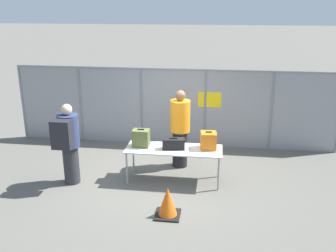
{
  "coord_description": "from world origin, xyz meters",
  "views": [
    {
      "loc": [
        1.2,
        -7.44,
        3.71
      ],
      "look_at": [
        0.09,
        0.51,
        1.05
      ],
      "focal_mm": 40.0,
      "sensor_mm": 36.0,
      "label": 1
    }
  ],
  "objects_px": {
    "suitcase_olive": "(141,138)",
    "security_worker_near": "(180,128)",
    "suitcase_black": "(173,144)",
    "utility_trailer": "(229,107)",
    "traffic_cone": "(168,203)",
    "inspection_table": "(174,151)",
    "suitcase_orange": "(208,141)",
    "traveler_hooded": "(68,142)"
  },
  "relations": [
    {
      "from": "security_worker_near",
      "to": "traffic_cone",
      "type": "distance_m",
      "value": 2.32
    },
    {
      "from": "suitcase_orange",
      "to": "traveler_hooded",
      "type": "xyz_separation_m",
      "value": [
        -2.88,
        -0.55,
        0.03
      ]
    },
    {
      "from": "traffic_cone",
      "to": "suitcase_olive",
      "type": "bearing_deg",
      "value": 118.25
    },
    {
      "from": "suitcase_olive",
      "to": "traveler_hooded",
      "type": "height_order",
      "value": "traveler_hooded"
    },
    {
      "from": "inspection_table",
      "to": "suitcase_black",
      "type": "relative_size",
      "value": 4.15
    },
    {
      "from": "inspection_table",
      "to": "suitcase_orange",
      "type": "relative_size",
      "value": 5.35
    },
    {
      "from": "suitcase_orange",
      "to": "utility_trailer",
      "type": "bearing_deg",
      "value": 83.54
    },
    {
      "from": "inspection_table",
      "to": "traffic_cone",
      "type": "relative_size",
      "value": 3.6
    },
    {
      "from": "suitcase_olive",
      "to": "security_worker_near",
      "type": "relative_size",
      "value": 0.22
    },
    {
      "from": "suitcase_olive",
      "to": "traveler_hooded",
      "type": "distance_m",
      "value": 1.52
    },
    {
      "from": "inspection_table",
      "to": "suitcase_black",
      "type": "bearing_deg",
      "value": -109.89
    },
    {
      "from": "suitcase_olive",
      "to": "security_worker_near",
      "type": "bearing_deg",
      "value": 44.86
    },
    {
      "from": "suitcase_black",
      "to": "traffic_cone",
      "type": "height_order",
      "value": "suitcase_black"
    },
    {
      "from": "inspection_table",
      "to": "utility_trailer",
      "type": "height_order",
      "value": "inspection_table"
    },
    {
      "from": "suitcase_olive",
      "to": "utility_trailer",
      "type": "distance_m",
      "value": 5.33
    },
    {
      "from": "suitcase_olive",
      "to": "suitcase_orange",
      "type": "height_order",
      "value": "suitcase_olive"
    },
    {
      "from": "suitcase_black",
      "to": "suitcase_olive",
      "type": "bearing_deg",
      "value": 175.65
    },
    {
      "from": "inspection_table",
      "to": "suitcase_olive",
      "type": "bearing_deg",
      "value": 177.16
    },
    {
      "from": "traveler_hooded",
      "to": "traffic_cone",
      "type": "height_order",
      "value": "traveler_hooded"
    },
    {
      "from": "security_worker_near",
      "to": "traffic_cone",
      "type": "height_order",
      "value": "security_worker_near"
    },
    {
      "from": "inspection_table",
      "to": "traveler_hooded",
      "type": "relative_size",
      "value": 1.17
    },
    {
      "from": "suitcase_olive",
      "to": "suitcase_black",
      "type": "relative_size",
      "value": 0.8
    },
    {
      "from": "inspection_table",
      "to": "suitcase_olive",
      "type": "relative_size",
      "value": 5.16
    },
    {
      "from": "suitcase_olive",
      "to": "suitcase_black",
      "type": "xyz_separation_m",
      "value": [
        0.71,
        -0.05,
        -0.07
      ]
    },
    {
      "from": "inspection_table",
      "to": "security_worker_near",
      "type": "distance_m",
      "value": 0.84
    },
    {
      "from": "inspection_table",
      "to": "security_worker_near",
      "type": "bearing_deg",
      "value": 86.69
    },
    {
      "from": "utility_trailer",
      "to": "security_worker_near",
      "type": "bearing_deg",
      "value": -106.43
    },
    {
      "from": "inspection_table",
      "to": "traveler_hooded",
      "type": "height_order",
      "value": "traveler_hooded"
    },
    {
      "from": "suitcase_olive",
      "to": "security_worker_near",
      "type": "height_order",
      "value": "security_worker_near"
    },
    {
      "from": "suitcase_orange",
      "to": "traffic_cone",
      "type": "bearing_deg",
      "value": -113.34
    },
    {
      "from": "utility_trailer",
      "to": "traffic_cone",
      "type": "bearing_deg",
      "value": -100.72
    },
    {
      "from": "utility_trailer",
      "to": "traffic_cone",
      "type": "xyz_separation_m",
      "value": [
        -1.21,
        -6.37,
        -0.1
      ]
    },
    {
      "from": "suitcase_orange",
      "to": "traveler_hooded",
      "type": "relative_size",
      "value": 0.22
    },
    {
      "from": "suitcase_black",
      "to": "traveler_hooded",
      "type": "xyz_separation_m",
      "value": [
        -2.15,
        -0.43,
        0.1
      ]
    },
    {
      "from": "utility_trailer",
      "to": "traffic_cone",
      "type": "distance_m",
      "value": 6.49
    },
    {
      "from": "inspection_table",
      "to": "suitcase_orange",
      "type": "distance_m",
      "value": 0.77
    },
    {
      "from": "suitcase_black",
      "to": "utility_trailer",
      "type": "distance_m",
      "value": 5.16
    },
    {
      "from": "utility_trailer",
      "to": "inspection_table",
      "type": "bearing_deg",
      "value": -104.4
    },
    {
      "from": "suitcase_black",
      "to": "traffic_cone",
      "type": "xyz_separation_m",
      "value": [
        0.07,
        -1.4,
        -0.6
      ]
    },
    {
      "from": "suitcase_olive",
      "to": "traffic_cone",
      "type": "height_order",
      "value": "suitcase_olive"
    },
    {
      "from": "traveler_hooded",
      "to": "traffic_cone",
      "type": "distance_m",
      "value": 2.53
    },
    {
      "from": "suitcase_orange",
      "to": "utility_trailer",
      "type": "xyz_separation_m",
      "value": [
        0.55,
        4.85,
        -0.56
      ]
    }
  ]
}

